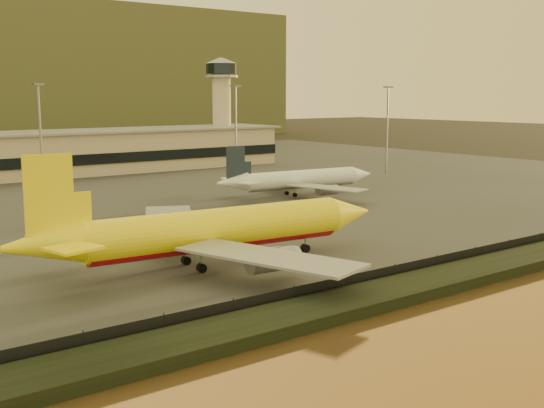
# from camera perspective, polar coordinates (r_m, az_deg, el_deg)

# --- Properties ---
(ground) EXTENTS (900.00, 900.00, 0.00)m
(ground) POSITION_cam_1_polar(r_m,az_deg,el_deg) (94.03, 3.52, -5.17)
(ground) COLOR black
(ground) RESTS_ON ground
(embankment) EXTENTS (320.00, 7.00, 1.40)m
(embankment) POSITION_cam_1_polar(r_m,az_deg,el_deg) (82.16, 11.32, -6.94)
(embankment) COLOR black
(embankment) RESTS_ON ground
(tarmac) EXTENTS (320.00, 220.00, 0.20)m
(tarmac) POSITION_cam_1_polar(r_m,az_deg,el_deg) (176.03, -17.02, 1.20)
(tarmac) COLOR #2D2D2D
(tarmac) RESTS_ON ground
(perimeter_fence) EXTENTS (300.00, 0.05, 2.20)m
(perimeter_fence) POSITION_cam_1_polar(r_m,az_deg,el_deg) (84.59, 9.30, -5.99)
(perimeter_fence) COLOR black
(perimeter_fence) RESTS_ON tarmac
(control_tower) EXTENTS (11.20, 11.20, 35.50)m
(control_tower) POSITION_cam_1_polar(r_m,az_deg,el_deg) (238.30, -4.23, 8.75)
(control_tower) COLOR tan
(control_tower) RESTS_ON tarmac
(apron_light_masts) EXTENTS (152.20, 12.20, 25.40)m
(apron_light_masts) POSITION_cam_1_polar(r_m,az_deg,el_deg) (162.34, -9.81, 6.36)
(apron_light_masts) COLOR slate
(apron_light_masts) RESTS_ON tarmac
(dhl_cargo_jet) EXTENTS (54.28, 52.95, 16.20)m
(dhl_cargo_jet) POSITION_cam_1_polar(r_m,az_deg,el_deg) (92.32, -5.00, -2.25)
(dhl_cargo_jet) COLOR yellow
(dhl_cargo_jet) RESTS_ON tarmac
(white_narrowbody_jet) EXTENTS (41.80, 40.53, 12.00)m
(white_narrowbody_jet) POSITION_cam_1_polar(r_m,az_deg,el_deg) (157.22, 2.27, 2.04)
(white_narrowbody_jet) COLOR white
(white_narrowbody_jet) RESTS_ON tarmac
(gse_vehicle_yellow) EXTENTS (4.81, 3.06, 2.00)m
(gse_vehicle_yellow) POSITION_cam_1_polar(r_m,az_deg,el_deg) (121.96, -1.98, -1.26)
(gse_vehicle_yellow) COLOR yellow
(gse_vehicle_yellow) RESTS_ON tarmac
(gse_vehicle_white) EXTENTS (4.70, 3.03, 1.95)m
(gse_vehicle_white) POSITION_cam_1_polar(r_m,az_deg,el_deg) (110.48, -15.36, -2.69)
(gse_vehicle_white) COLOR white
(gse_vehicle_white) RESTS_ON tarmac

